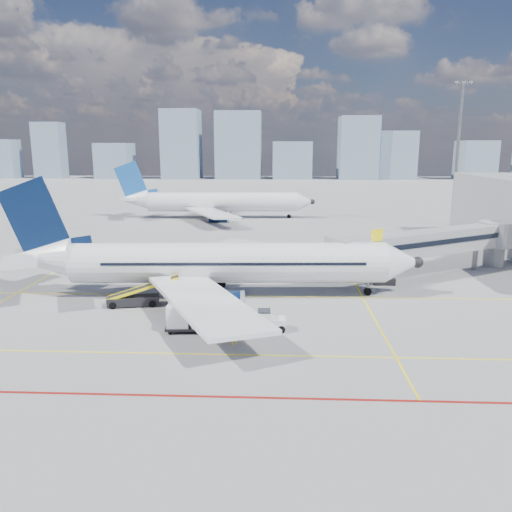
{
  "coord_description": "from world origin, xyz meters",
  "views": [
    {
      "loc": [
        5.8,
        -38.34,
        14.17
      ],
      "look_at": [
        3.72,
        7.97,
        4.0
      ],
      "focal_mm": 35.0,
      "sensor_mm": 36.0,
      "label": 1
    }
  ],
  "objects_px": {
    "belt_loader": "(135,298)",
    "baggage_tug": "(268,321)",
    "cargo_dolly": "(191,317)",
    "main_aircraft": "(211,263)",
    "ramp_worker": "(234,331)",
    "second_aircraft": "(214,202)"
  },
  "relations": [
    {
      "from": "main_aircraft",
      "to": "belt_loader",
      "type": "bearing_deg",
      "value": -155.33
    },
    {
      "from": "baggage_tug",
      "to": "second_aircraft",
      "type": "bearing_deg",
      "value": 98.16
    },
    {
      "from": "baggage_tug",
      "to": "ramp_worker",
      "type": "bearing_deg",
      "value": -133.74
    },
    {
      "from": "second_aircraft",
      "to": "cargo_dolly",
      "type": "distance_m",
      "value": 63.75
    },
    {
      "from": "main_aircraft",
      "to": "cargo_dolly",
      "type": "bearing_deg",
      "value": -94.97
    },
    {
      "from": "main_aircraft",
      "to": "ramp_worker",
      "type": "relative_size",
      "value": 20.25
    },
    {
      "from": "belt_loader",
      "to": "main_aircraft",
      "type": "bearing_deg",
      "value": 16.92
    },
    {
      "from": "main_aircraft",
      "to": "second_aircraft",
      "type": "xyz_separation_m",
      "value": [
        -6.6,
        53.81,
        0.0
      ]
    },
    {
      "from": "main_aircraft",
      "to": "belt_loader",
      "type": "height_order",
      "value": "main_aircraft"
    },
    {
      "from": "cargo_dolly",
      "to": "belt_loader",
      "type": "distance_m",
      "value": 8.77
    },
    {
      "from": "belt_loader",
      "to": "baggage_tug",
      "type": "bearing_deg",
      "value": -36.03
    },
    {
      "from": "main_aircraft",
      "to": "belt_loader",
      "type": "relative_size",
      "value": 6.05
    },
    {
      "from": "main_aircraft",
      "to": "ramp_worker",
      "type": "distance_m",
      "value": 12.64
    },
    {
      "from": "second_aircraft",
      "to": "belt_loader",
      "type": "distance_m",
      "value": 57.29
    },
    {
      "from": "main_aircraft",
      "to": "cargo_dolly",
      "type": "xyz_separation_m",
      "value": [
        -0.34,
        -9.6,
        -2.05
      ]
    },
    {
      "from": "belt_loader",
      "to": "ramp_worker",
      "type": "xyz_separation_m",
      "value": [
        9.83,
        -8.59,
        0.3
      ]
    },
    {
      "from": "second_aircraft",
      "to": "belt_loader",
      "type": "height_order",
      "value": "second_aircraft"
    },
    {
      "from": "baggage_tug",
      "to": "belt_loader",
      "type": "distance_m",
      "value": 13.54
    },
    {
      "from": "second_aircraft",
      "to": "cargo_dolly",
      "type": "xyz_separation_m",
      "value": [
        6.26,
        -63.41,
        -2.05
      ]
    },
    {
      "from": "second_aircraft",
      "to": "belt_loader",
      "type": "xyz_separation_m",
      "value": [
        0.06,
        -57.23,
        -2.53
      ]
    },
    {
      "from": "second_aircraft",
      "to": "cargo_dolly",
      "type": "height_order",
      "value": "second_aircraft"
    },
    {
      "from": "cargo_dolly",
      "to": "ramp_worker",
      "type": "height_order",
      "value": "cargo_dolly"
    }
  ]
}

